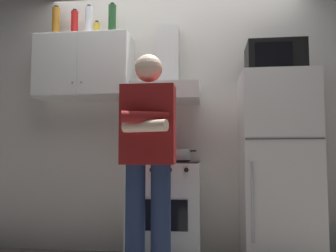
% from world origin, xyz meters
% --- Properties ---
extents(back_wall_tiled, '(4.80, 0.10, 2.70)m').
position_xyz_m(back_wall_tiled, '(0.00, 0.60, 1.35)').
color(back_wall_tiled, silver).
rests_on(back_wall_tiled, ground_plane).
extents(upper_cabinet, '(0.90, 0.37, 0.60)m').
position_xyz_m(upper_cabinet, '(-0.85, 0.37, 1.75)').
color(upper_cabinet, white).
extents(stove_oven, '(0.60, 0.62, 0.87)m').
position_xyz_m(stove_oven, '(-0.05, 0.25, 0.43)').
color(stove_oven, white).
rests_on(stove_oven, ground_plane).
extents(range_hood, '(0.60, 0.44, 0.75)m').
position_xyz_m(range_hood, '(-0.05, 0.38, 1.60)').
color(range_hood, white).
extents(refrigerator, '(0.60, 0.62, 1.60)m').
position_xyz_m(refrigerator, '(0.90, 0.25, 0.80)').
color(refrigerator, white).
rests_on(refrigerator, ground_plane).
extents(microwave, '(0.48, 0.37, 0.28)m').
position_xyz_m(microwave, '(0.90, 0.27, 1.74)').
color(microwave, black).
rests_on(microwave, refrigerator).
extents(person_standing, '(0.38, 0.33, 1.64)m').
position_xyz_m(person_standing, '(-0.10, -0.36, 0.90)').
color(person_standing, navy).
rests_on(person_standing, ground_plane).
extents(cooking_pot, '(0.28, 0.18, 0.09)m').
position_xyz_m(cooking_pot, '(0.08, 0.13, 0.92)').
color(cooking_pot, '#B7BABF').
rests_on(cooking_pot, stove_oven).
extents(bottle_wine_green, '(0.07, 0.07, 0.32)m').
position_xyz_m(bottle_wine_green, '(-0.58, 0.37, 2.20)').
color(bottle_wine_green, '#19471E').
rests_on(bottle_wine_green, upper_cabinet).
extents(bottle_liquor_amber, '(0.08, 0.08, 0.34)m').
position_xyz_m(bottle_liquor_amber, '(-1.16, 0.41, 2.21)').
color(bottle_liquor_amber, '#B7721E').
rests_on(bottle_liquor_amber, upper_cabinet).
extents(bottle_soda_red, '(0.07, 0.07, 0.28)m').
position_xyz_m(bottle_soda_red, '(-0.96, 0.38, 2.18)').
color(bottle_soda_red, red).
rests_on(bottle_soda_red, upper_cabinet).
extents(bottle_spice_jar, '(0.06, 0.06, 0.16)m').
position_xyz_m(bottle_spice_jar, '(-0.74, 0.38, 2.12)').
color(bottle_spice_jar, gold).
rests_on(bottle_spice_jar, upper_cabinet).
extents(bottle_vodka_clear, '(0.07, 0.07, 0.31)m').
position_xyz_m(bottle_vodka_clear, '(-0.81, 0.37, 2.20)').
color(bottle_vodka_clear, silver).
rests_on(bottle_vodka_clear, upper_cabinet).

